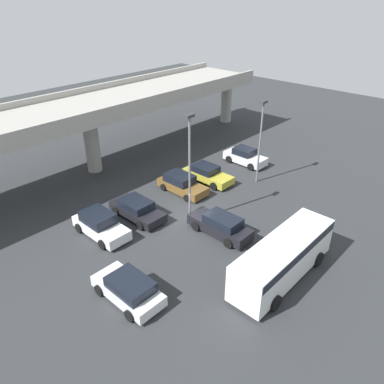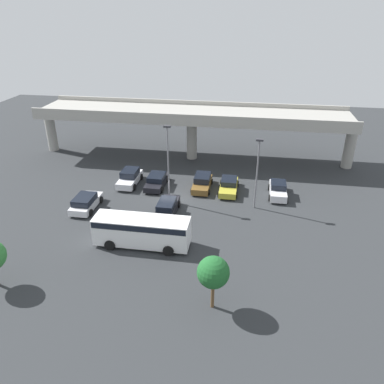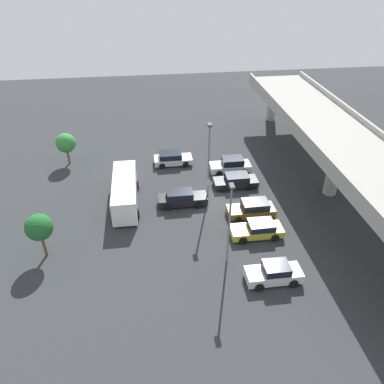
% 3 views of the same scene
% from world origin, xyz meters
% --- Properties ---
extents(ground_plane, '(91.97, 91.97, 0.00)m').
position_xyz_m(ground_plane, '(0.00, 0.00, 0.00)').
color(ground_plane, '#2D3033').
extents(highway_overpass, '(41.83, 7.55, 7.03)m').
position_xyz_m(highway_overpass, '(0.00, 12.69, 5.74)').
color(highway_overpass, '#9E9B93').
rests_on(highway_overpass, ground_plane).
extents(parked_car_0, '(2.23, 4.46, 1.50)m').
position_xyz_m(parked_car_0, '(-8.46, -3.09, 0.73)').
color(parked_car_0, silver).
rests_on(parked_car_0, ground_plane).
extents(parked_car_1, '(2.16, 4.61, 1.70)m').
position_xyz_m(parked_car_1, '(-5.83, 3.39, 0.79)').
color(parked_car_1, silver).
rests_on(parked_car_1, ground_plane).
extents(parked_car_2, '(2.17, 4.70, 1.43)m').
position_xyz_m(parked_car_2, '(-2.59, 3.24, 0.69)').
color(parked_car_2, black).
rests_on(parked_car_2, ground_plane).
extents(parked_car_3, '(1.99, 4.84, 1.55)m').
position_xyz_m(parked_car_3, '(0.02, -2.87, 0.74)').
color(parked_car_3, black).
rests_on(parked_car_3, ground_plane).
extents(parked_car_4, '(2.12, 4.54, 1.54)m').
position_xyz_m(parked_car_4, '(2.68, 3.59, 0.72)').
color(parked_car_4, brown).
rests_on(parked_car_4, ground_plane).
extents(parked_car_5, '(2.13, 4.65, 1.43)m').
position_xyz_m(parked_car_5, '(5.72, 3.27, 0.68)').
color(parked_car_5, gold).
rests_on(parked_car_5, ground_plane).
extents(parked_car_6, '(2.00, 4.30, 1.60)m').
position_xyz_m(parked_car_6, '(11.13, 3.02, 0.74)').
color(parked_car_6, silver).
rests_on(parked_car_6, ground_plane).
extents(shuttle_bus, '(8.25, 2.60, 2.64)m').
position_xyz_m(shuttle_bus, '(-0.93, -8.45, 1.58)').
color(shuttle_bus, white).
rests_on(shuttle_bus, ground_plane).
extents(lamp_post_near_aisle, '(0.70, 0.35, 7.45)m').
position_xyz_m(lamp_post_near_aisle, '(8.63, -0.12, 4.40)').
color(lamp_post_near_aisle, slate).
rests_on(lamp_post_near_aisle, ground_plane).
extents(lamp_post_mid_lot, '(0.70, 0.35, 8.37)m').
position_xyz_m(lamp_post_mid_lot, '(-0.34, -0.20, 4.88)').
color(lamp_post_mid_lot, slate).
rests_on(lamp_post_mid_lot, ground_plane).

